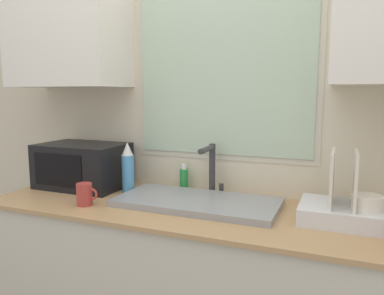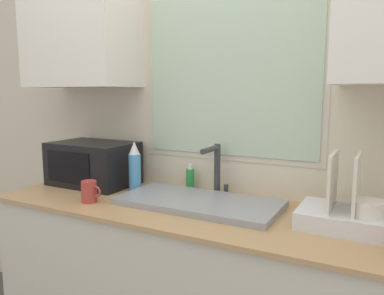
{
  "view_description": "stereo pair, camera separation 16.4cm",
  "coord_description": "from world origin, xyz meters",
  "px_view_note": "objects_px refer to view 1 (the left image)",
  "views": [
    {
      "loc": [
        0.59,
        -1.23,
        1.42
      ],
      "look_at": [
        -0.03,
        0.28,
        1.19
      ],
      "focal_mm": 35.0,
      "sensor_mm": 36.0,
      "label": 1
    },
    {
      "loc": [
        0.73,
        -1.16,
        1.42
      ],
      "look_at": [
        -0.03,
        0.28,
        1.19
      ],
      "focal_mm": 35.0,
      "sensor_mm": 36.0,
      "label": 2
    }
  ],
  "objects_px": {
    "dish_rack": "(344,207)",
    "soap_bottle": "(184,179)",
    "faucet": "(211,165)",
    "mug_near_sink": "(85,194)",
    "spray_bottle": "(128,168)",
    "microwave": "(83,165)"
  },
  "relations": [
    {
      "from": "dish_rack",
      "to": "soap_bottle",
      "type": "xyz_separation_m",
      "value": [
        -0.8,
        0.22,
        -0.0
      ]
    },
    {
      "from": "faucet",
      "to": "mug_near_sink",
      "type": "bearing_deg",
      "value": -141.66
    },
    {
      "from": "faucet",
      "to": "spray_bottle",
      "type": "bearing_deg",
      "value": -165.68
    },
    {
      "from": "microwave",
      "to": "mug_near_sink",
      "type": "relative_size",
      "value": 4.3
    },
    {
      "from": "dish_rack",
      "to": "spray_bottle",
      "type": "distance_m",
      "value": 1.06
    },
    {
      "from": "microwave",
      "to": "dish_rack",
      "type": "xyz_separation_m",
      "value": [
        1.35,
        -0.08,
        -0.06
      ]
    },
    {
      "from": "faucet",
      "to": "microwave",
      "type": "xyz_separation_m",
      "value": [
        -0.72,
        -0.1,
        -0.04
      ]
    },
    {
      "from": "faucet",
      "to": "soap_bottle",
      "type": "xyz_separation_m",
      "value": [
        -0.17,
        0.04,
        -0.09
      ]
    },
    {
      "from": "spray_bottle",
      "to": "soap_bottle",
      "type": "xyz_separation_m",
      "value": [
        0.25,
        0.15,
        -0.07
      ]
    },
    {
      "from": "dish_rack",
      "to": "mug_near_sink",
      "type": "xyz_separation_m",
      "value": [
        -1.12,
        -0.2,
        -0.01
      ]
    },
    {
      "from": "faucet",
      "to": "microwave",
      "type": "distance_m",
      "value": 0.73
    },
    {
      "from": "dish_rack",
      "to": "mug_near_sink",
      "type": "distance_m",
      "value": 1.13
    },
    {
      "from": "soap_bottle",
      "to": "mug_near_sink",
      "type": "relative_size",
      "value": 1.31
    },
    {
      "from": "faucet",
      "to": "dish_rack",
      "type": "relative_size",
      "value": 0.81
    },
    {
      "from": "dish_rack",
      "to": "spray_bottle",
      "type": "relative_size",
      "value": 1.22
    },
    {
      "from": "soap_bottle",
      "to": "faucet",
      "type": "bearing_deg",
      "value": -13.26
    },
    {
      "from": "faucet",
      "to": "dish_rack",
      "type": "xyz_separation_m",
      "value": [
        0.63,
        -0.18,
        -0.09
      ]
    },
    {
      "from": "faucet",
      "to": "soap_bottle",
      "type": "bearing_deg",
      "value": 166.74
    },
    {
      "from": "faucet",
      "to": "soap_bottle",
      "type": "height_order",
      "value": "faucet"
    },
    {
      "from": "microwave",
      "to": "mug_near_sink",
      "type": "distance_m",
      "value": 0.37
    },
    {
      "from": "spray_bottle",
      "to": "mug_near_sink",
      "type": "distance_m",
      "value": 0.29
    },
    {
      "from": "mug_near_sink",
      "to": "soap_bottle",
      "type": "bearing_deg",
      "value": 53.2
    }
  ]
}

